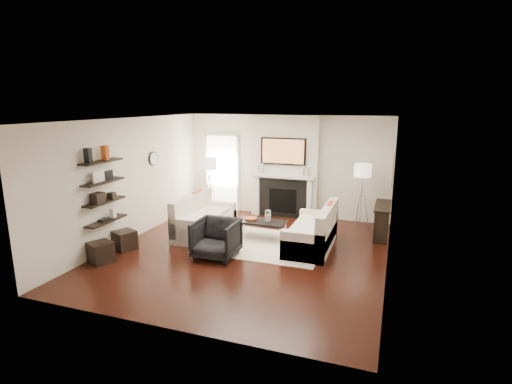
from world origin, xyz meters
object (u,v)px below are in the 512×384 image
(loveseat_right_base, at_px, (311,238))
(loveseat_left_base, at_px, (205,226))
(lamp_right_shade, at_px, (363,170))
(ottoman_near, at_px, (125,240))
(lamp_left_shade, at_px, (209,164))
(armchair, at_px, (216,237))
(coffee_table, at_px, (262,222))

(loveseat_right_base, bearing_deg, loveseat_left_base, 179.35)
(loveseat_right_base, height_order, lamp_right_shade, lamp_right_shade)
(ottoman_near, bearing_deg, loveseat_right_base, 20.92)
(loveseat_right_base, height_order, lamp_left_shade, lamp_left_shade)
(lamp_left_shade, bearing_deg, armchair, -61.73)
(coffee_table, height_order, lamp_left_shade, lamp_left_shade)
(coffee_table, bearing_deg, lamp_right_shade, 36.10)
(lamp_right_shade, xyz_separation_m, ottoman_near, (-4.52, -3.06, -1.25))
(armchair, height_order, lamp_left_shade, lamp_left_shade)
(loveseat_left_base, distance_m, lamp_left_shade, 1.93)
(armchair, xyz_separation_m, ottoman_near, (-1.99, -0.25, -0.22))
(loveseat_right_base, xyz_separation_m, armchair, (-1.67, -1.15, 0.21))
(loveseat_left_base, xyz_separation_m, armchair, (0.84, -1.17, 0.21))
(loveseat_right_base, xyz_separation_m, coffee_table, (-1.17, 0.18, 0.19))
(loveseat_left_base, height_order, lamp_left_shade, lamp_left_shade)
(loveseat_left_base, height_order, coffee_table, same)
(coffee_table, distance_m, armchair, 1.42)
(ottoman_near, bearing_deg, loveseat_left_base, 50.94)
(loveseat_left_base, distance_m, lamp_right_shade, 3.94)
(armchair, bearing_deg, loveseat_right_base, 33.75)
(lamp_left_shade, bearing_deg, loveseat_right_base, -24.87)
(coffee_table, xyz_separation_m, lamp_left_shade, (-1.87, 1.23, 1.05))
(lamp_left_shade, distance_m, ottoman_near, 3.14)
(coffee_table, height_order, ottoman_near, coffee_table)
(lamp_left_shade, height_order, ottoman_near, lamp_left_shade)
(coffee_table, height_order, lamp_right_shade, lamp_right_shade)
(loveseat_left_base, xyz_separation_m, coffee_table, (1.34, 0.16, 0.19))
(armchair, relative_size, ottoman_near, 2.10)
(lamp_right_shade, distance_m, ottoman_near, 5.60)
(loveseat_left_base, height_order, ottoman_near, loveseat_left_base)
(loveseat_left_base, relative_size, armchair, 2.14)
(coffee_table, bearing_deg, loveseat_left_base, -173.37)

